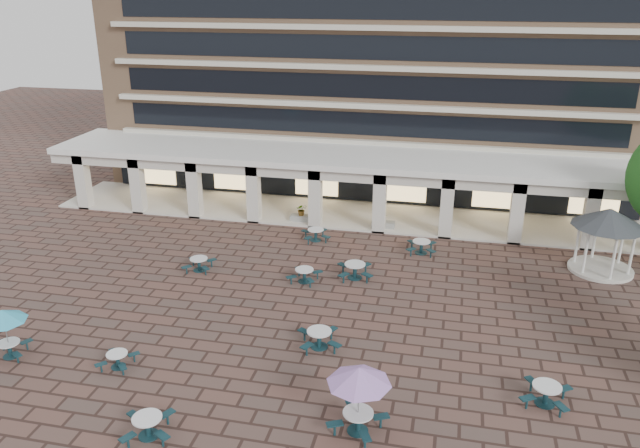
# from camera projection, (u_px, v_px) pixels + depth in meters

# --- Properties ---
(ground) EXTENTS (120.00, 120.00, 0.00)m
(ground) POSITION_uv_depth(u_px,v_px,m) (300.00, 322.00, 29.68)
(ground) COLOR brown
(ground) RESTS_ON ground
(apartment_building) EXTENTS (40.00, 15.50, 25.20)m
(apartment_building) POSITION_uv_depth(u_px,v_px,m) (379.00, 17.00, 48.28)
(apartment_building) COLOR tan
(apartment_building) RESTS_ON ground
(retail_arcade) EXTENTS (42.00, 6.60, 4.40)m
(retail_arcade) POSITION_uv_depth(u_px,v_px,m) (354.00, 174.00, 42.06)
(retail_arcade) COLOR white
(retail_arcade) RESTS_ON ground
(picnic_table_0) EXTENTS (1.51, 1.51, 0.67)m
(picnic_table_0) POSITION_uv_depth(u_px,v_px,m) (117.00, 359.00, 26.10)
(picnic_table_0) COLOR #14363C
(picnic_table_0) RESTS_ON ground
(picnic_table_1) EXTENTS (2.13, 2.13, 0.81)m
(picnic_table_1) POSITION_uv_depth(u_px,v_px,m) (148.00, 425.00, 22.09)
(picnic_table_1) COLOR #14363C
(picnic_table_1) RESTS_ON ground
(picnic_table_2) EXTENTS (2.21, 2.21, 0.83)m
(picnic_table_2) POSITION_uv_depth(u_px,v_px,m) (319.00, 337.00, 27.49)
(picnic_table_2) COLOR #14363C
(picnic_table_2) RESTS_ON ground
(picnic_table_4) EXTENTS (1.96, 1.96, 2.26)m
(picnic_table_4) POSITION_uv_depth(u_px,v_px,m) (3.00, 317.00, 26.29)
(picnic_table_4) COLOR #14363C
(picnic_table_4) RESTS_ON ground
(picnic_table_6) EXTENTS (2.32, 2.32, 2.68)m
(picnic_table_6) POSITION_uv_depth(u_px,v_px,m) (359.00, 378.00, 21.66)
(picnic_table_6) COLOR #14363C
(picnic_table_6) RESTS_ON ground
(picnic_table_7) EXTENTS (2.11, 2.11, 0.83)m
(picnic_table_7) POSITION_uv_depth(u_px,v_px,m) (546.00, 393.00, 23.78)
(picnic_table_7) COLOR #14363C
(picnic_table_7) RESTS_ON ground
(picnic_table_8) EXTENTS (1.75, 1.75, 0.74)m
(picnic_table_8) POSITION_uv_depth(u_px,v_px,m) (199.00, 263.00, 34.86)
(picnic_table_8) COLOR #14363C
(picnic_table_8) RESTS_ON ground
(picnic_table_9) EXTENTS (2.18, 2.18, 0.86)m
(picnic_table_9) POSITION_uv_depth(u_px,v_px,m) (355.00, 269.00, 33.94)
(picnic_table_9) COLOR #14363C
(picnic_table_9) RESTS_ON ground
(picnic_table_10) EXTENTS (1.84, 1.84, 0.75)m
(picnic_table_10) POSITION_uv_depth(u_px,v_px,m) (304.00, 274.00, 33.55)
(picnic_table_10) COLOR #14363C
(picnic_table_10) RESTS_ON ground
(picnic_table_12) EXTENTS (2.05, 2.05, 0.75)m
(picnic_table_12) POSITION_uv_depth(u_px,v_px,m) (316.00, 234.00, 38.93)
(picnic_table_12) COLOR #14363C
(picnic_table_12) RESTS_ON ground
(picnic_table_13) EXTENTS (1.82, 1.82, 0.79)m
(picnic_table_13) POSITION_uv_depth(u_px,v_px,m) (421.00, 246.00, 37.08)
(picnic_table_13) COLOR #14363C
(picnic_table_13) RESTS_ON ground
(gazebo) EXTENTS (3.92, 3.92, 3.65)m
(gazebo) POSITION_uv_depth(u_px,v_px,m) (608.00, 225.00, 34.03)
(gazebo) COLOR beige
(gazebo) RESTS_ON ground
(planter_left) EXTENTS (1.50, 0.82, 1.30)m
(planter_left) POSITION_uv_depth(u_px,v_px,m) (302.00, 215.00, 41.87)
(planter_left) COLOR gray
(planter_left) RESTS_ON ground
(planter_right) EXTENTS (1.50, 0.66, 1.15)m
(planter_right) POSITION_uv_depth(u_px,v_px,m) (383.00, 223.00, 40.80)
(planter_right) COLOR gray
(planter_right) RESTS_ON ground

